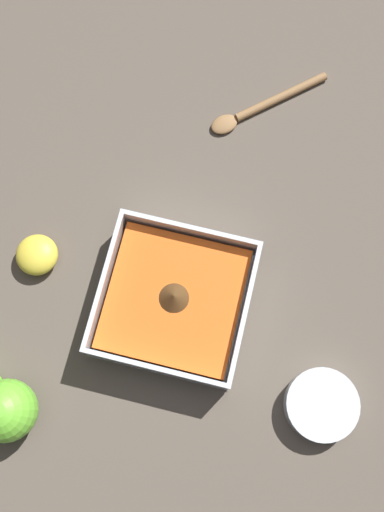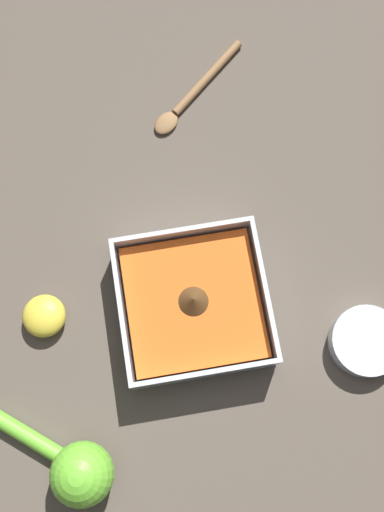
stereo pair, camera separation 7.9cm
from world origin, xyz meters
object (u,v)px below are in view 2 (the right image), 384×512
object	(u,v)px
lemon_squeezer	(77,471)
wooden_spoon	(193,93)
square_dish	(193,304)
lemon_half	(44,316)
spice_bowl	(365,341)

from	to	relation	value
lemon_squeezer	wooden_spoon	bearing A→B (deg)	104.06
wooden_spoon	lemon_squeezer	bearing A→B (deg)	24.35
square_dish	lemon_squeezer	bearing A→B (deg)	-133.87
lemon_half	square_dish	bearing A→B (deg)	-5.23
square_dish	spice_bowl	xyz separation A→B (m)	(0.21, -0.08, -0.01)
lemon_squeezer	wooden_spoon	size ratio (longest dim) A/B	1.00
lemon_half	spice_bowl	bearing A→B (deg)	-13.99
square_dish	spice_bowl	size ratio (longest dim) A/B	2.04
square_dish	lemon_half	world-z (taller)	square_dish
square_dish	lemon_squeezer	distance (m)	0.25
square_dish	lemon_squeezer	world-z (taller)	lemon_squeezer
wooden_spoon	square_dish	bearing A→B (deg)	39.39
square_dish	wooden_spoon	distance (m)	0.32
spice_bowl	square_dish	bearing A→B (deg)	158.50
square_dish	wooden_spoon	xyz separation A→B (m)	(0.05, 0.31, -0.02)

